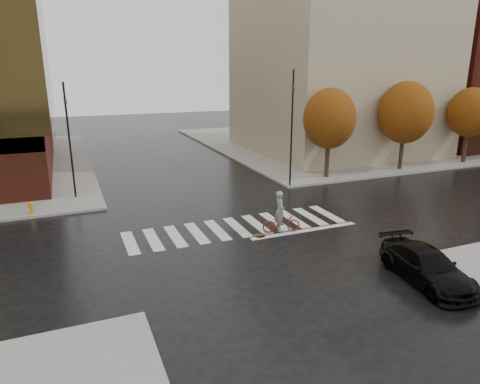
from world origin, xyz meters
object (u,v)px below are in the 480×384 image
object	(u,v)px
sedan	(427,266)
fire_hydrant	(31,207)
traffic_light_nw	(69,134)
traffic_light_ne	(292,121)
cyclist	(281,218)

from	to	relation	value
sedan	fire_hydrant	distance (m)	20.37
traffic_light_nw	traffic_light_ne	size ratio (longest dim) A/B	0.91
sedan	cyclist	distance (m)	7.31
traffic_light_ne	fire_hydrant	distance (m)	16.80
cyclist	traffic_light_nw	distance (m)	14.11
traffic_light_ne	sedan	bearing A→B (deg)	67.74
traffic_light_ne	cyclist	bearing A→B (deg)	42.92
sedan	fire_hydrant	size ratio (longest dim) A/B	6.33
fire_hydrant	traffic_light_nw	bearing A→B (deg)	46.10
cyclist	fire_hydrant	bearing A→B (deg)	70.94
cyclist	traffic_light_nw	world-z (taller)	traffic_light_nw
traffic_light_nw	traffic_light_ne	xyz separation A→B (m)	(13.89, -2.70, 0.47)
sedan	cyclist	world-z (taller)	cyclist
sedan	traffic_light_ne	world-z (taller)	traffic_light_ne
fire_hydrant	cyclist	bearing A→B (deg)	-32.54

